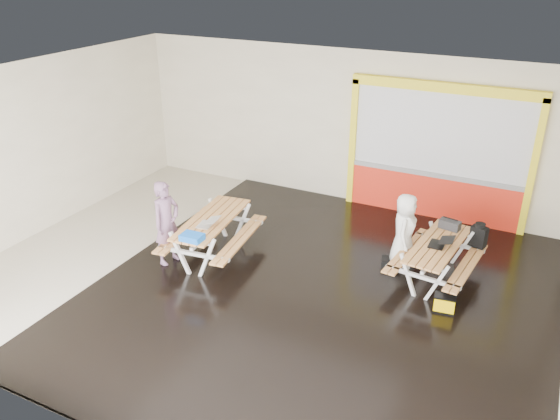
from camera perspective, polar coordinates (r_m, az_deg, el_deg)
The scene contains 14 objects.
room at distance 9.41m, azimuth -2.44°, elevation 2.05°, with size 10.02×8.02×3.52m.
deck at distance 9.76m, azimuth 4.27°, elevation -8.61°, with size 7.50×7.98×0.05m, color black.
kiosk at distance 12.34m, azimuth 15.68°, elevation 5.29°, with size 3.88×0.16×3.00m.
picnic_table_left at distance 10.69m, azimuth -6.89°, elevation -1.78°, with size 1.63×2.21×0.83m.
picnic_table_right at distance 10.25m, azimuth 15.69°, elevation -4.14°, with size 1.49×2.03×0.76m.
person_left at distance 10.48m, azimuth -11.43°, elevation -1.28°, with size 0.58×0.38×1.60m, color slate.
person_right at distance 10.41m, azimuth 12.50°, elevation -1.99°, with size 0.68×0.44×1.39m, color white.
laptop_left at distance 10.32m, azimuth -7.32°, elevation -1.31°, with size 0.43×0.40×0.16m.
laptop_right at distance 10.07m, azimuth 15.98°, elevation -3.22°, with size 0.40×0.36×0.17m.
blue_pouch at distance 9.85m, azimuth -8.91°, elevation -2.75°, with size 0.38×0.27×0.11m, color blue.
toolbox at distance 10.70m, azimuth 16.85°, elevation -1.42°, with size 0.40×0.26×0.21m.
backpack at distance 10.81m, azimuth 19.52°, elevation -2.45°, with size 0.32×0.25×0.48m.
dark_case at distance 10.69m, azimuth 11.25°, elevation -5.23°, with size 0.37×0.28×0.14m, color black.
fluke_bag at distance 9.61m, azimuth 16.35°, elevation -9.11°, with size 0.37×0.26×0.30m.
Camera 1 is at (4.22, -7.57, 5.43)m, focal length 36.03 mm.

